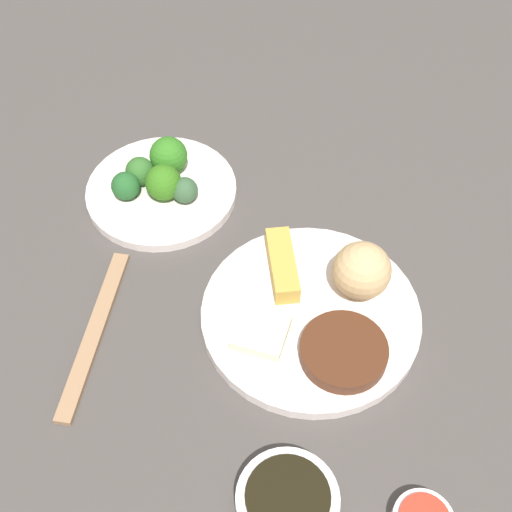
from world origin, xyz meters
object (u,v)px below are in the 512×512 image
object	(u,v)px
chopsticks_pair	(95,334)
soy_sauce_bowl	(287,503)
main_plate	(310,315)
broccoli_plate	(162,191)

from	to	relation	value
chopsticks_pair	soy_sauce_bowl	bearing A→B (deg)	-142.48
main_plate	broccoli_plate	bearing A→B (deg)	33.68
soy_sauce_bowl	chopsticks_pair	bearing A→B (deg)	37.52
broccoli_plate	chopsticks_pair	world-z (taller)	broccoli_plate
main_plate	chopsticks_pair	xyz separation A→B (m)	(0.02, 0.26, -0.00)
broccoli_plate	chopsticks_pair	size ratio (longest dim) A/B	0.89
chopsticks_pair	main_plate	bearing A→B (deg)	-94.78
broccoli_plate	chopsticks_pair	distance (m)	0.24
main_plate	soy_sauce_bowl	distance (m)	0.23
chopsticks_pair	broccoli_plate	bearing A→B (deg)	-24.56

